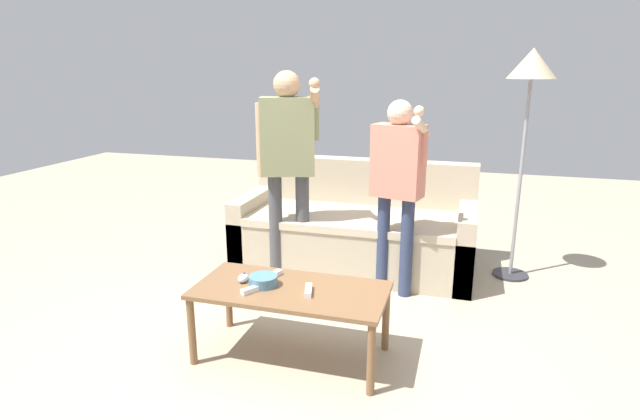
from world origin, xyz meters
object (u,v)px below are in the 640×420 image
at_px(snack_bowl, 263,281).
at_px(player_left, 288,152).
at_px(coffee_table, 291,296).
at_px(couch, 356,231).
at_px(floor_lamp, 531,80).
at_px(player_right, 397,176).
at_px(game_remote_wand_spare, 253,289).
at_px(game_remote_wand_near, 272,276).
at_px(game_remote_wand_far, 308,290).
at_px(game_remote_nunchuk, 243,278).

xyz_separation_m(snack_bowl, player_left, (-0.25, 1.13, 0.56)).
relative_size(coffee_table, snack_bowl, 6.60).
xyz_separation_m(couch, floor_lamp, (1.28, 0.10, 1.26)).
xyz_separation_m(player_right, game_remote_wand_spare, (-0.63, -1.16, -0.45)).
bearing_deg(player_left, couch, 44.37).
height_order(couch, floor_lamp, floor_lamp).
bearing_deg(player_left, player_right, -4.15).
bearing_deg(couch, floor_lamp, 4.29).
bearing_deg(floor_lamp, coffee_table, -128.49).
xyz_separation_m(coffee_table, player_right, (0.44, 1.06, 0.52)).
height_order(game_remote_wand_near, game_remote_wand_far, same).
bearing_deg(floor_lamp, couch, -175.71).
xyz_separation_m(coffee_table, game_remote_wand_spare, (-0.19, -0.10, 0.07)).
distance_m(floor_lamp, game_remote_wand_spare, 2.56).
bearing_deg(floor_lamp, snack_bowl, -131.67).
bearing_deg(player_right, floor_lamp, 34.16).
distance_m(couch, coffee_table, 1.56).
distance_m(game_remote_wand_near, game_remote_wand_spare, 0.21).
height_order(player_right, player_left, player_left).
relative_size(snack_bowl, floor_lamp, 0.09).
bearing_deg(coffee_table, snack_bowl, -177.08).
distance_m(snack_bowl, game_remote_wand_near, 0.12).
xyz_separation_m(floor_lamp, game_remote_wand_spare, (-1.50, -1.76, -1.11)).
height_order(game_remote_nunchuk, game_remote_wand_spare, game_remote_nunchuk).
relative_size(game_remote_wand_far, game_remote_wand_spare, 1.06).
relative_size(couch, snack_bowl, 11.77).
xyz_separation_m(game_remote_nunchuk, game_remote_wand_far, (0.41, -0.04, -0.01)).
bearing_deg(game_remote_wand_near, game_remote_nunchuk, -145.21).
relative_size(coffee_table, player_left, 0.67).
bearing_deg(game_remote_wand_spare, player_right, 61.73).
relative_size(couch, coffee_table, 1.78).
bearing_deg(game_remote_wand_spare, game_remote_nunchuk, 134.58).
xyz_separation_m(game_remote_wand_far, game_remote_wand_spare, (-0.30, -0.07, 0.00)).
distance_m(game_remote_nunchuk, game_remote_wand_spare, 0.16).
height_order(floor_lamp, player_right, floor_lamp).
relative_size(snack_bowl, game_remote_wand_near, 1.01).
height_order(game_remote_nunchuk, player_left, player_left).
bearing_deg(couch, game_remote_wand_far, -87.13).
distance_m(floor_lamp, game_remote_wand_near, 2.40).
xyz_separation_m(player_left, game_remote_wand_far, (0.53, -1.15, -0.58)).
height_order(couch, game_remote_wand_spare, couch).
xyz_separation_m(game_remote_wand_near, game_remote_wand_far, (0.27, -0.14, 0.00)).
relative_size(snack_bowl, player_left, 0.10).
bearing_deg(game_remote_wand_near, game_remote_wand_spare, -98.52).
relative_size(couch, game_remote_nunchuk, 22.24).
distance_m(floor_lamp, game_remote_wand_far, 2.35).
relative_size(game_remote_nunchuk, floor_lamp, 0.05).
bearing_deg(couch, game_remote_wand_near, -97.54).
relative_size(snack_bowl, game_remote_wand_spare, 1.17).
relative_size(player_left, game_remote_wand_spare, 11.49).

